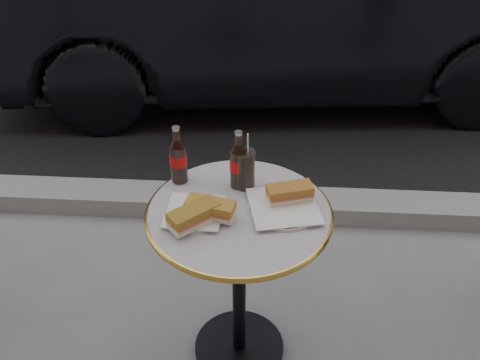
# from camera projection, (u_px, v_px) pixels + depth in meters

# --- Properties ---
(ground) EXTENTS (80.00, 80.00, 0.00)m
(ground) POSITION_uv_depth(u_px,v_px,m) (239.00, 350.00, 2.19)
(ground) COLOR gray
(ground) RESTS_ON ground
(curb) EXTENTS (40.00, 0.20, 0.12)m
(curb) POSITION_uv_depth(u_px,v_px,m) (250.00, 204.00, 2.89)
(curb) COLOR gray
(curb) RESTS_ON ground
(bistro_table) EXTENTS (0.62, 0.62, 0.73)m
(bistro_table) POSITION_uv_depth(u_px,v_px,m) (239.00, 287.00, 1.97)
(bistro_table) COLOR #BAB2C4
(bistro_table) RESTS_ON ground
(plate_left) EXTENTS (0.23, 0.23, 0.01)m
(plate_left) POSITION_uv_depth(u_px,v_px,m) (194.00, 213.00, 1.74)
(plate_left) COLOR silver
(plate_left) RESTS_ON bistro_table
(plate_right) EXTENTS (0.24, 0.24, 0.01)m
(plate_right) POSITION_uv_depth(u_px,v_px,m) (284.00, 208.00, 1.76)
(plate_right) COLOR silver
(plate_right) RESTS_ON bistro_table
(sandwich_left_a) EXTENTS (0.17, 0.17, 0.06)m
(sandwich_left_a) POSITION_uv_depth(u_px,v_px,m) (194.00, 217.00, 1.67)
(sandwich_left_a) COLOR olive
(sandwich_left_a) RESTS_ON plate_left
(sandwich_left_b) EXTENTS (0.17, 0.10, 0.05)m
(sandwich_left_b) POSITION_uv_depth(u_px,v_px,m) (210.00, 209.00, 1.70)
(sandwich_left_b) COLOR #B17B2C
(sandwich_left_b) RESTS_ON plate_left
(sandwich_right) EXTENTS (0.17, 0.11, 0.05)m
(sandwich_right) POSITION_uv_depth(u_px,v_px,m) (290.00, 194.00, 1.77)
(sandwich_right) COLOR #AC6B2B
(sandwich_right) RESTS_ON plate_right
(cola_bottle_left) EXTENTS (0.07, 0.07, 0.22)m
(cola_bottle_left) POSITION_uv_depth(u_px,v_px,m) (178.00, 155.00, 1.83)
(cola_bottle_left) COLOR black
(cola_bottle_left) RESTS_ON bistro_table
(cola_bottle_right) EXTENTS (0.08, 0.08, 0.22)m
(cola_bottle_right) POSITION_uv_depth(u_px,v_px,m) (238.00, 159.00, 1.81)
(cola_bottle_right) COLOR black
(cola_bottle_right) RESTS_ON bistro_table
(cola_glass) EXTENTS (0.09, 0.09, 0.14)m
(cola_glass) POSITION_uv_depth(u_px,v_px,m) (245.00, 169.00, 1.83)
(cola_glass) COLOR black
(cola_glass) RESTS_ON bistro_table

